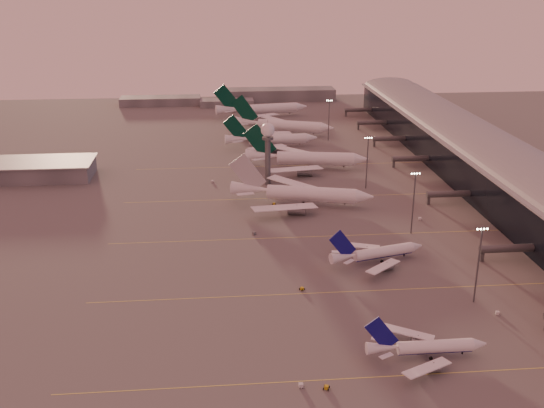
{
  "coord_description": "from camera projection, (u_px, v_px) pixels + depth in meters",
  "views": [
    {
      "loc": [
        -18.89,
        -165.86,
        94.69
      ],
      "look_at": [
        1.85,
        63.37,
        10.69
      ],
      "focal_mm": 42.0,
      "sensor_mm": 36.0,
      "label": 1
    }
  ],
  "objects": [
    {
      "name": "ground",
      "position": [
        285.0,
        310.0,
        189.23
      ],
      "size": [
        700.0,
        700.0,
        0.0
      ],
      "primitive_type": "plane",
      "color": "#525050",
      "rests_on": "ground"
    },
    {
      "name": "gsv_truck_a",
      "position": [
        303.0,
        383.0,
        153.75
      ],
      "size": [
        5.86,
        2.42,
        2.32
      ],
      "color": "silver",
      "rests_on": "ground"
    },
    {
      "name": "mast_c",
      "position": [
        367.0,
        160.0,
        291.67
      ],
      "size": [
        3.6,
        0.56,
        25.0
      ],
      "color": "#515358",
      "rests_on": "ground"
    },
    {
      "name": "narrowbody_mid",
      "position": [
        377.0,
        254.0,
        219.89
      ],
      "size": [
        35.72,
        28.14,
        14.25
      ],
      "color": "white",
      "rests_on": "ground"
    },
    {
      "name": "gsv_truck_c",
      "position": [
        255.0,
        231.0,
        243.78
      ],
      "size": [
        5.81,
        5.42,
        2.37
      ],
      "color": "slate",
      "rests_on": "ground"
    },
    {
      "name": "mast_d",
      "position": [
        329.0,
        118.0,
        375.7
      ],
      "size": [
        3.6,
        0.56,
        25.0
      ],
      "color": "#515358",
      "rests_on": "ground"
    },
    {
      "name": "gsv_truck_d",
      "position": [
        213.0,
        180.0,
        304.42
      ],
      "size": [
        3.01,
        5.78,
        2.22
      ],
      "color": "silver",
      "rests_on": "ground"
    },
    {
      "name": "greentail_c",
      "position": [
        283.0,
        128.0,
        393.15
      ],
      "size": [
        62.37,
        49.49,
        23.65
      ],
      "color": "white",
      "rests_on": "ground"
    },
    {
      "name": "distant_horizon",
      "position": [
        243.0,
        97.0,
        492.31
      ],
      "size": [
        165.0,
        37.5,
        9.0
      ],
      "color": "slate",
      "rests_on": "ground"
    },
    {
      "name": "taxiway_markings",
      "position": [
        347.0,
        234.0,
        244.16
      ],
      "size": [
        180.0,
        185.25,
        0.02
      ],
      "color": "#EADF52",
      "rests_on": "ground"
    },
    {
      "name": "gsv_tug_far",
      "position": [
        274.0,
        204.0,
        274.51
      ],
      "size": [
        2.84,
        3.89,
        1.0
      ],
      "color": "gold",
      "rests_on": "ground"
    },
    {
      "name": "greentail_d",
      "position": [
        262.0,
        111.0,
        440.66
      ],
      "size": [
        65.64,
        52.63,
        23.96
      ],
      "color": "white",
      "rests_on": "ground"
    },
    {
      "name": "radar_tower",
      "position": [
        268.0,
        141.0,
        294.74
      ],
      "size": [
        6.4,
        6.4,
        31.1
      ],
      "color": "#515358",
      "rests_on": "ground"
    },
    {
      "name": "gsv_tug_mid",
      "position": [
        302.0,
        289.0,
        201.19
      ],
      "size": [
        3.38,
        3.68,
        0.9
      ],
      "color": "gold",
      "rests_on": "ground"
    },
    {
      "name": "gsv_catering_a",
      "position": [
        499.0,
        308.0,
        186.16
      ],
      "size": [
        5.47,
        3.45,
        4.16
      ],
      "color": "silver",
      "rests_on": "ground"
    },
    {
      "name": "narrowbody_near",
      "position": [
        426.0,
        349.0,
        165.25
      ],
      "size": [
        32.93,
        26.33,
        12.88
      ],
      "color": "white",
      "rests_on": "ground"
    },
    {
      "name": "gsv_catering_b",
      "position": [
        421.0,
        215.0,
        257.45
      ],
      "size": [
        5.72,
        3.17,
        4.47
      ],
      "color": "silver",
      "rests_on": "ground"
    },
    {
      "name": "mast_b",
      "position": [
        414.0,
        200.0,
        240.64
      ],
      "size": [
        3.6,
        0.56,
        25.0
      ],
      "color": "#515358",
      "rests_on": "ground"
    },
    {
      "name": "gsv_tug_near",
      "position": [
        326.0,
        388.0,
        153.31
      ],
      "size": [
        3.05,
        3.76,
        0.93
      ],
      "color": "gold",
      "rests_on": "ground"
    },
    {
      "name": "hangar",
      "position": [
        8.0,
        170.0,
        308.57
      ],
      "size": [
        82.0,
        27.0,
        8.5
      ],
      "color": "slate",
      "rests_on": "ground"
    },
    {
      "name": "widebody_white",
      "position": [
        302.0,
        197.0,
        273.82
      ],
      "size": [
        61.27,
        48.49,
        21.99
      ],
      "color": "white",
      "rests_on": "ground"
    },
    {
      "name": "terminal",
      "position": [
        488.0,
        163.0,
        297.76
      ],
      "size": [
        57.0,
        362.0,
        23.04
      ],
      "color": "black",
      "rests_on": "ground"
    },
    {
      "name": "gsv_truck_b",
      "position": [
        382.0,
        250.0,
        227.43
      ],
      "size": [
        6.47,
        4.33,
        2.46
      ],
      "color": "silver",
      "rests_on": "ground"
    },
    {
      "name": "greentail_b",
      "position": [
        272.0,
        141.0,
        364.74
      ],
      "size": [
        54.43,
        43.9,
        19.76
      ],
      "color": "white",
      "rests_on": "ground"
    },
    {
      "name": "greentail_a",
      "position": [
        307.0,
        161.0,
        324.59
      ],
      "size": [
        63.39,
        50.79,
        23.17
      ],
      "color": "white",
      "rests_on": "ground"
    },
    {
      "name": "mast_a",
      "position": [
        478.0,
        261.0,
        189.43
      ],
      "size": [
        3.6,
        0.56,
        25.0
      ],
      "color": "#515358",
      "rests_on": "ground"
    }
  ]
}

